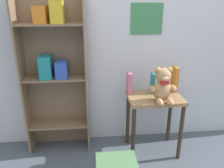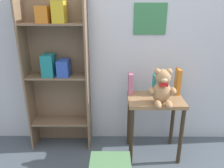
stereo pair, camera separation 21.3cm
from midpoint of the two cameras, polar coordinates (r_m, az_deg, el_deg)
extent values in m
cube|color=silver|center=(2.32, 11.01, 13.75)|extent=(4.80, 0.06, 2.50)
cube|color=#3D8451|center=(2.29, 12.67, 16.23)|extent=(0.32, 0.01, 0.30)
cube|color=#7F664C|center=(2.34, -18.84, 1.92)|extent=(0.02, 0.24, 1.61)
cube|color=#7F664C|center=(2.22, -3.66, 1.99)|extent=(0.02, 0.24, 1.61)
cube|color=#7F664C|center=(2.36, -10.93, 2.81)|extent=(0.63, 0.02, 1.61)
cube|color=#7F664C|center=(2.46, -10.64, -9.49)|extent=(0.60, 0.22, 0.02)
cube|color=#7F664C|center=(2.26, -11.46, 1.97)|extent=(0.60, 0.22, 0.02)
cube|color=#7F664C|center=(2.16, -12.42, 15.08)|extent=(0.60, 0.22, 0.02)
cube|color=orange|center=(2.16, -14.66, 17.17)|extent=(0.11, 0.17, 0.15)
cube|color=gold|center=(2.13, -10.68, 18.02)|extent=(0.11, 0.17, 0.20)
cube|color=teal|center=(2.23, -13.59, 4.76)|extent=(0.11, 0.17, 0.22)
cube|color=#2D51B7|center=(2.21, -9.80, 4.14)|extent=(0.11, 0.17, 0.16)
cube|color=#9E754C|center=(2.20, 14.01, -4.08)|extent=(0.54, 0.38, 0.04)
cylinder|color=#37291A|center=(2.17, 7.96, -13.56)|extent=(0.04, 0.04, 0.60)
cylinder|color=#37291A|center=(2.28, 20.22, -12.92)|extent=(0.04, 0.04, 0.60)
cylinder|color=#37291A|center=(2.44, 7.02, -9.39)|extent=(0.04, 0.04, 0.60)
cylinder|color=#37291A|center=(2.54, 17.89, -9.05)|extent=(0.04, 0.04, 0.60)
ellipsoid|color=tan|center=(2.07, 15.74, -2.22)|extent=(0.17, 0.13, 0.20)
sphere|color=tan|center=(2.02, 16.13, 1.74)|extent=(0.14, 0.14, 0.14)
sphere|color=tan|center=(1.99, 14.81, 3.09)|extent=(0.06, 0.06, 0.06)
sphere|color=tan|center=(2.02, 17.70, 3.04)|extent=(0.06, 0.06, 0.06)
ellipsoid|color=#F4BB82|center=(1.96, 16.54, 0.91)|extent=(0.06, 0.04, 0.04)
ellipsoid|color=tan|center=(2.02, 13.25, -1.75)|extent=(0.06, 0.11, 0.06)
ellipsoid|color=tan|center=(2.07, 18.52, -1.72)|extent=(0.06, 0.11, 0.06)
ellipsoid|color=tan|center=(1.99, 14.94, -5.20)|extent=(0.06, 0.12, 0.06)
ellipsoid|color=tan|center=(2.02, 17.55, -5.14)|extent=(0.06, 0.12, 0.06)
cube|color=red|center=(1.98, 16.40, -0.25)|extent=(0.08, 0.02, 0.03)
cube|color=#D17093|center=(2.23, 7.58, 0.14)|extent=(0.04, 0.11, 0.21)
cube|color=teal|center=(2.25, 13.64, -0.13)|extent=(0.03, 0.11, 0.20)
cube|color=orange|center=(2.32, 19.35, 0.61)|extent=(0.03, 0.12, 0.26)
camera|label=1|loc=(0.11, -87.14, 1.04)|focal=35.00mm
camera|label=2|loc=(0.11, 92.86, -1.04)|focal=35.00mm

